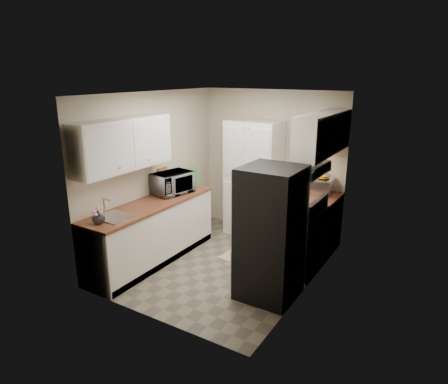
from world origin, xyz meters
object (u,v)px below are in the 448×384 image
object	(u,v)px
electric_range	(296,240)
wine_bottle	(182,179)
refrigerator	(270,233)
pantry_cabinet	(253,179)
toaster_oven	(322,186)
microwave	(173,183)

from	to	relation	value
electric_range	wine_bottle	world-z (taller)	wine_bottle
refrigerator	wine_bottle	size ratio (longest dim) A/B	5.42
pantry_cabinet	toaster_oven	xyz separation A→B (m)	(1.20, 0.02, 0.04)
refrigerator	toaster_oven	size ratio (longest dim) A/B	3.99
refrigerator	toaster_oven	bearing A→B (deg)	88.08
microwave	toaster_oven	distance (m)	2.35
refrigerator	microwave	size ratio (longest dim) A/B	2.77
wine_bottle	toaster_oven	size ratio (longest dim) A/B	0.74
pantry_cabinet	wine_bottle	distance (m)	1.24
toaster_oven	microwave	bearing A→B (deg)	-153.87
refrigerator	wine_bottle	bearing A→B (deg)	157.31
pantry_cabinet	microwave	world-z (taller)	pantry_cabinet
pantry_cabinet	wine_bottle	size ratio (longest dim) A/B	6.38
wine_bottle	toaster_oven	xyz separation A→B (m)	(2.05, 0.92, -0.03)
pantry_cabinet	electric_range	world-z (taller)	pantry_cabinet
microwave	pantry_cabinet	bearing A→B (deg)	-23.10
pantry_cabinet	toaster_oven	bearing A→B (deg)	1.19
pantry_cabinet	microwave	distance (m)	1.44
microwave	toaster_oven	xyz separation A→B (m)	(2.02, 1.21, -0.05)
pantry_cabinet	wine_bottle	bearing A→B (deg)	-133.59
microwave	toaster_oven	size ratio (longest dim) A/B	1.44
wine_bottle	toaster_oven	bearing A→B (deg)	24.13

